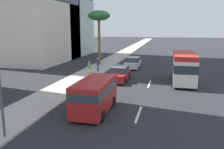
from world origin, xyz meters
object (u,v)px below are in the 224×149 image
(pedestrian_mid_block, at_px, (98,64))
(minibus_second, at_px, (184,67))
(palm_tree, at_px, (99,17))
(car_lead, at_px, (120,74))
(van_fourth, at_px, (95,94))
(car_third, at_px, (133,63))
(pedestrian_near_lamp, at_px, (89,67))

(pedestrian_mid_block, bearing_deg, minibus_second, -16.39)
(pedestrian_mid_block, bearing_deg, palm_tree, 105.74)
(car_lead, relative_size, palm_tree, 0.53)
(minibus_second, bearing_deg, van_fourth, 148.59)
(car_third, xyz_separation_m, pedestrian_mid_block, (-4.39, 3.95, 0.39))
(minibus_second, height_order, car_third, minibus_second)
(pedestrian_near_lamp, bearing_deg, minibus_second, 138.02)
(car_lead, height_order, pedestrian_mid_block, pedestrian_mid_block)
(pedestrian_near_lamp, bearing_deg, car_third, -159.18)
(car_third, distance_m, palm_tree, 8.49)
(palm_tree, bearing_deg, car_lead, -151.88)
(minibus_second, bearing_deg, pedestrian_near_lamp, 88.79)
(car_lead, xyz_separation_m, van_fourth, (-9.76, -0.27, 0.55))
(car_third, relative_size, palm_tree, 0.56)
(van_fourth, bearing_deg, palm_tree, -164.37)
(van_fourth, bearing_deg, car_lead, -178.41)
(car_third, bearing_deg, car_lead, -1.35)
(pedestrian_near_lamp, height_order, palm_tree, palm_tree)
(van_fourth, relative_size, palm_tree, 0.62)
(minibus_second, relative_size, palm_tree, 0.82)
(van_fourth, distance_m, pedestrian_mid_block, 14.53)
(car_third, relative_size, pedestrian_mid_block, 2.55)
(van_fourth, height_order, pedestrian_near_lamp, van_fourth)
(minibus_second, bearing_deg, palm_tree, 53.55)
(pedestrian_near_lamp, height_order, pedestrian_mid_block, pedestrian_near_lamp)
(pedestrian_near_lamp, bearing_deg, van_fourth, 70.07)
(car_third, distance_m, van_fourth, 18.36)
(car_third, relative_size, pedestrian_near_lamp, 2.47)
(car_lead, height_order, minibus_second, minibus_second)
(car_lead, relative_size, pedestrian_mid_block, 2.44)
(car_lead, height_order, van_fourth, van_fourth)
(van_fourth, xyz_separation_m, pedestrian_near_lamp, (10.85, 4.13, -0.14))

